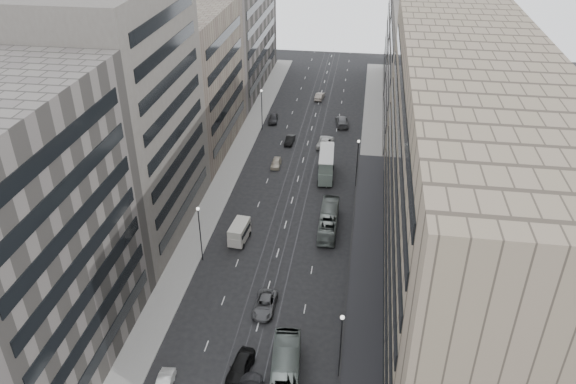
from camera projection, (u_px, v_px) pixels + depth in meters
The scene contains 26 objects.
ground at pixel (256, 331), 63.69m from camera, with size 220.00×220.00×0.00m, color black.
sidewalk_right at pixel (370, 179), 94.08m from camera, with size 4.00×125.00×0.15m, color gray.
sidewalk_left at pixel (231, 169), 97.12m from camera, with size 4.00×125.00×0.15m, color gray.
department_store at pixel (463, 197), 60.20m from camera, with size 19.20×60.00×30.00m.
building_right_mid at pixel (431, 85), 99.18m from camera, with size 15.00×28.00×24.00m, color #504B45.
building_right_far at pixel (422, 30), 123.72m from camera, with size 15.00×32.00×28.00m, color #5C5753.
building_left_a at pixel (7, 250), 51.97m from camera, with size 15.00×28.00×30.00m, color #5C5753.
building_left_b at pixel (121, 117), 73.96m from camera, with size 15.00×26.00×34.00m, color #504B45.
building_left_c at pixel (186, 81), 99.25m from camera, with size 15.00×28.00×25.00m, color #6A6052.
building_left_d at pixel (229, 26), 126.61m from camera, with size 15.00×38.00×28.00m, color #5C5753.
lamp_right_near at pixel (341, 339), 55.56m from camera, with size 0.44×0.44×8.32m.
lamp_right_far at pixel (358, 158), 89.64m from camera, with size 0.44×0.44×8.32m.
lamp_left_near at pixel (200, 228), 72.50m from camera, with size 0.44×0.44×8.32m.
lamp_left_far at pixel (262, 105), 109.13m from camera, with size 0.44×0.44×8.32m.
bus_near at pixel (285, 379), 55.79m from camera, with size 2.77×11.85×3.30m, color gray.
bus_far at pixel (329, 220), 80.82m from camera, with size 2.44×10.41×2.90m, color gray.
double_decker at pixel (326, 164), 93.68m from camera, with size 2.97×8.51×4.59m.
panel_van at pixel (239, 232), 78.07m from camera, with size 2.59×4.71×2.86m.
sedan_0 at pixel (241, 366), 58.27m from camera, with size 1.98×4.91×1.67m, color black.
sedan_2 at pixel (265, 305), 66.49m from camera, with size 2.41×5.23×1.45m, color #535456.
sedan_4 at pixel (276, 163), 97.89m from camera, with size 1.59×3.95×1.35m, color beige.
sedan_5 at pixel (290, 140), 105.91m from camera, with size 1.43×4.11×1.35m, color black.
sedan_6 at pixel (325, 142), 104.99m from camera, with size 2.67×5.80×1.61m, color silver.
sedan_7 at pixel (342, 121), 113.17m from camera, with size 2.36×5.81×1.69m, color #535355.
sedan_8 at pixel (273, 118), 114.61m from camera, with size 1.80×4.48×1.53m, color #2A292C.
sedan_9 at pixel (320, 96), 125.61m from camera, with size 1.54×4.43×1.46m, color gray.
Camera 1 is at (10.45, -45.77, 46.01)m, focal length 35.00 mm.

